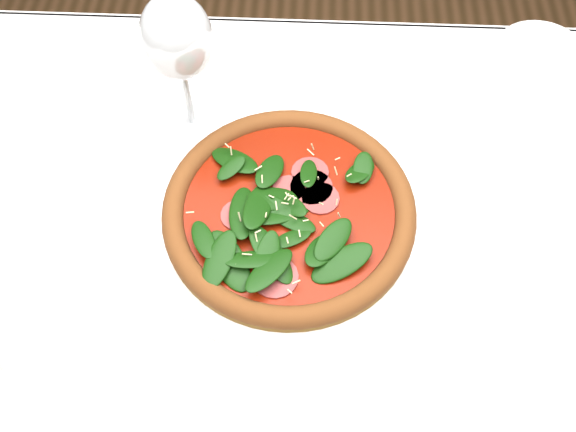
{
  "coord_description": "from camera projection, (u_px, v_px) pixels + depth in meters",
  "views": [
    {
      "loc": [
        -0.01,
        -0.41,
        1.46
      ],
      "look_at": [
        -0.03,
        0.02,
        0.77
      ],
      "focal_mm": 40.0,
      "sensor_mm": 36.0,
      "label": 1
    }
  ],
  "objects": [
    {
      "name": "saucer_far",
      "position": [
        542.0,
        52.0,
        0.98
      ],
      "size": [
        0.14,
        0.14,
        0.01
      ],
      "color": "white",
      "rests_on": "dining_table"
    },
    {
      "name": "dining_table",
      "position": [
        306.0,
        272.0,
        0.9
      ],
      "size": [
        1.21,
        0.81,
        0.75
      ],
      "color": "white",
      "rests_on": "ground"
    },
    {
      "name": "ground",
      "position": [
        299.0,
        402.0,
        1.45
      ],
      "size": [
        6.0,
        6.0,
        0.0
      ],
      "primitive_type": "plane",
      "color": "brown",
      "rests_on": "ground"
    },
    {
      "name": "pizza",
      "position": [
        289.0,
        208.0,
        0.81
      ],
      "size": [
        0.37,
        0.37,
        0.04
      ],
      "rotation": [
        0.0,
        0.0,
        0.16
      ],
      "color": "#8D6022",
      "rests_on": "plate"
    },
    {
      "name": "wine_glass",
      "position": [
        177.0,
        41.0,
        0.79
      ],
      "size": [
        0.09,
        0.09,
        0.22
      ],
      "color": "silver",
      "rests_on": "dining_table"
    },
    {
      "name": "plate",
      "position": [
        289.0,
        217.0,
        0.82
      ],
      "size": [
        0.37,
        0.37,
        0.02
      ],
      "color": "white",
      "rests_on": "dining_table"
    }
  ]
}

